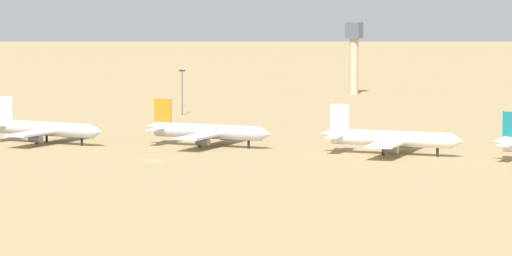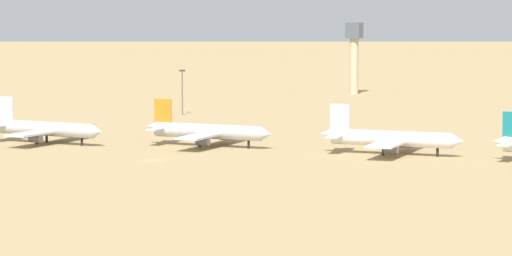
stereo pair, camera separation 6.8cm
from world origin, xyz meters
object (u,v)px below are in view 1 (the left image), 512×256
at_px(control_tower, 354,51).
at_px(light_pole_mid, 182,89).
at_px(parked_jet_white_3, 390,139).
at_px(parked_jet_white_1, 45,129).
at_px(parked_jet_orange_2, 207,131).

xyz_separation_m(control_tower, light_pole_mid, (-20.61, -99.02, -7.61)).
relative_size(parked_jet_white_3, light_pole_mid, 2.51).
distance_m(parked_jet_white_1, control_tower, 183.83).
relative_size(parked_jet_orange_2, control_tower, 1.31).
height_order(parked_jet_white_1, control_tower, control_tower).
distance_m(parked_jet_orange_2, parked_jet_white_3, 46.10).
xyz_separation_m(parked_jet_white_3, control_tower, (-68.18, 171.43, 11.92)).
bearing_deg(parked_jet_white_1, parked_jet_orange_2, 18.26).
distance_m(parked_jet_white_3, control_tower, 184.87).
height_order(parked_jet_orange_2, control_tower, control_tower).
distance_m(control_tower, light_pole_mid, 101.43).
bearing_deg(light_pole_mid, parked_jet_white_3, -39.19).
bearing_deg(parked_jet_orange_2, parked_jet_white_1, -165.39).
xyz_separation_m(parked_jet_white_1, light_pole_mid, (-2.89, 83.56, 4.38)).
relative_size(parked_jet_orange_2, light_pole_mid, 2.47).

